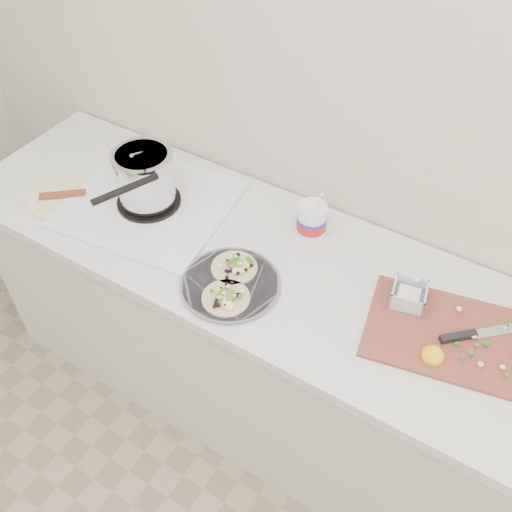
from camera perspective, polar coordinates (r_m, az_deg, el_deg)
The scene contains 6 objects.
counter at distance 2.14m, azimuth 3.22°, elevation -9.25°, with size 2.44×0.66×0.90m.
stove at distance 1.98m, azimuth -10.89°, elevation 6.85°, with size 0.60×0.57×0.26m.
taco_plate at distance 1.72m, azimuth -2.60°, elevation -2.64°, with size 0.31×0.31×0.04m.
tub at distance 1.86m, azimuth 5.66°, elevation 3.76°, with size 0.10×0.10×0.22m.
cutboard at distance 1.70m, azimuth 18.43°, elevation -6.91°, with size 0.50×0.39×0.07m.
bacon_plate at distance 2.14m, azimuth -18.73°, elevation 5.63°, with size 0.25×0.25×0.02m.
Camera 1 is at (0.55, 0.32, 2.20)m, focal length 40.00 mm.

